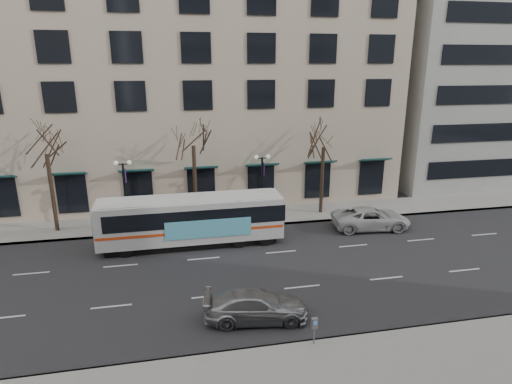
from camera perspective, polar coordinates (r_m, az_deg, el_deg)
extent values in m
plane|color=black|center=(25.21, -6.57, -11.04)|extent=(160.00, 160.00, 0.00)
cube|color=gray|center=(34.00, 0.50, -3.23)|extent=(80.00, 4.00, 0.15)
cube|color=#C3AD95|center=(43.26, -12.45, 16.80)|extent=(40.00, 20.00, 24.00)
cube|color=#999993|center=(55.06, 28.34, 20.97)|extent=(25.00, 20.00, 35.00)
cylinder|color=black|center=(33.38, -25.50, -0.27)|extent=(0.28, 0.28, 5.74)
cylinder|color=black|center=(32.31, -8.12, 0.92)|extent=(0.28, 0.28, 5.95)
cylinder|color=black|center=(34.35, 8.78, 1.42)|extent=(0.28, 0.28, 5.46)
cylinder|color=black|center=(32.01, -16.98, -0.71)|extent=(0.16, 0.16, 5.00)
cylinder|color=black|center=(32.76, -16.63, -4.63)|extent=(0.36, 0.36, 0.30)
cube|color=black|center=(31.39, -17.36, 3.56)|extent=(0.90, 0.06, 0.06)
sphere|color=silver|center=(31.42, -18.19, 3.69)|extent=(0.32, 0.32, 0.32)
sphere|color=silver|center=(31.32, -16.56, 3.79)|extent=(0.32, 0.32, 0.32)
cube|color=#3E1C6B|center=(31.57, -17.01, 2.08)|extent=(0.04, 0.45, 1.00)
cylinder|color=black|center=(32.50, 0.81, 0.31)|extent=(0.16, 0.16, 5.00)
cylinder|color=black|center=(33.24, 0.79, -3.58)|extent=(0.36, 0.36, 0.30)
cube|color=black|center=(31.89, 0.82, 4.53)|extent=(0.90, 0.06, 0.06)
sphere|color=silver|center=(31.78, 0.03, 4.68)|extent=(0.32, 0.32, 0.32)
sphere|color=silver|center=(31.96, 1.62, 4.74)|extent=(0.32, 0.32, 0.32)
cube|color=#3E1C6B|center=(32.11, 1.03, 3.06)|extent=(0.04, 0.45, 1.00)
cube|color=silver|center=(28.74, -8.61, -3.53)|extent=(12.08, 2.70, 2.76)
cube|color=black|center=(29.31, -8.48, -6.39)|extent=(11.11, 2.38, 0.45)
cube|color=black|center=(28.61, -8.05, -2.69)|extent=(11.60, 2.73, 1.11)
cube|color=#E14315|center=(28.91, -8.57, -4.42)|extent=(11.96, 2.73, 0.18)
cube|color=#5BC0DF|center=(27.65, -6.33, -4.88)|extent=(5.53, 0.10, 1.21)
cube|color=silver|center=(28.28, -8.74, -0.85)|extent=(11.48, 2.43, 0.08)
cylinder|color=black|center=(28.30, -16.98, -7.35)|extent=(1.01, 0.29, 1.01)
cylinder|color=black|center=(30.42, -16.63, -5.59)|extent=(1.01, 0.29, 1.01)
cylinder|color=black|center=(28.45, -2.25, -6.45)|extent=(1.01, 0.29, 1.01)
cylinder|color=black|center=(30.57, -2.97, -4.76)|extent=(1.01, 0.29, 1.01)
cylinder|color=black|center=(28.78, 1.33, -6.16)|extent=(1.01, 0.29, 1.01)
cylinder|color=black|center=(30.87, 0.36, -4.52)|extent=(1.01, 0.29, 1.01)
imported|color=#9FA1A6|center=(20.94, 0.02, -14.94)|extent=(5.14, 2.63, 1.43)
imported|color=#B9B9B9|center=(32.62, 15.07, -3.39)|extent=(5.91, 3.18, 1.58)
cylinder|color=slate|center=(19.47, 7.74, -18.33)|extent=(0.08, 0.08, 0.85)
cube|color=slate|center=(19.15, 7.81, -16.94)|extent=(0.27, 0.19, 0.47)
cube|color=blue|center=(19.04, 7.89, -16.91)|extent=(0.13, 0.03, 0.17)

